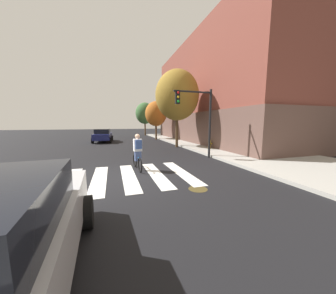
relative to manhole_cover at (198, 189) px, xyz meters
The scene contains 12 objects.
ground_plane 3.04m from the manhole_cover, 136.65° to the left, with size 120.00×120.00×0.00m, color black.
sidewalk 6.86m from the manhole_cover, 17.70° to the left, with size 6.50×50.00×0.15m, color #9E9B93.
crosswalk_stripes 3.37m from the manhole_cover, 141.69° to the left, with size 6.23×3.89×0.01m.
manhole_cover is the anchor object (origin of this frame).
sedan_mid 17.03m from the manhole_cover, 102.65° to the left, with size 2.26×4.45×1.50m.
cyclist 3.50m from the manhole_cover, 117.61° to the left, with size 0.38×1.71×1.69m.
traffic_light_near 5.96m from the manhole_cover, 63.63° to the left, with size 2.47×0.28×4.20m.
fire_hydrant 8.95m from the manhole_cover, 57.18° to the left, with size 0.33×0.22×0.78m.
street_tree_near 11.30m from the manhole_cover, 73.72° to the left, with size 3.81×3.81×6.77m.
street_tree_mid 18.36m from the manhole_cover, 80.81° to the left, with size 2.80×2.80×4.98m.
street_tree_far 26.40m from the manhole_cover, 83.69° to the left, with size 3.20×3.20×5.69m.
corner_building 20.05m from the manhole_cover, 43.44° to the left, with size 17.68×21.44×11.09m.
Camera 1 is at (-0.43, -7.18, 2.18)m, focal length 18.92 mm.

